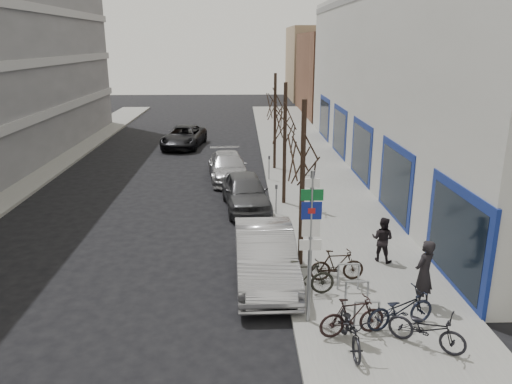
{
  "coord_description": "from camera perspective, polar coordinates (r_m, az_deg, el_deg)",
  "views": [
    {
      "loc": [
        0.71,
        -11.47,
        7.14
      ],
      "look_at": [
        1.21,
        5.56,
        2.0
      ],
      "focal_mm": 35.0,
      "sensor_mm": 36.0,
      "label": 1
    }
  ],
  "objects": [
    {
      "name": "tree_far",
      "position": [
        28.19,
        2.21,
        10.6
      ],
      "size": [
        1.8,
        1.8,
        5.5
      ],
      "color": "black",
      "rests_on": "ground"
    },
    {
      "name": "parked_car_back",
      "position": [
        26.85,
        -3.22,
        2.9
      ],
      "size": [
        2.51,
        5.07,
        1.42
      ],
      "primitive_type": "imported",
      "rotation": [
        0.0,
        0.0,
        0.11
      ],
      "color": "#A4A4A9",
      "rests_on": "ground"
    },
    {
      "name": "meter_mid",
      "position": [
        20.96,
        2.33,
        -0.49
      ],
      "size": [
        0.1,
        0.08,
        1.27
      ],
      "color": "gray",
      "rests_on": "sidewalk_east"
    },
    {
      "name": "tan_building_far",
      "position": [
        67.74,
        9.5,
        14.34
      ],
      "size": [
        13.0,
        12.0,
        9.0
      ],
      "primitive_type": "cube",
      "color": "#937A5B",
      "rests_on": "ground"
    },
    {
      "name": "highway_sign_pole",
      "position": [
        12.49,
        6.25,
        -5.33
      ],
      "size": [
        0.55,
        0.1,
        4.2
      ],
      "color": "gray",
      "rests_on": "ground"
    },
    {
      "name": "tree_near",
      "position": [
        15.39,
        5.43,
        5.34
      ],
      "size": [
        1.8,
        1.8,
        5.5
      ],
      "color": "black",
      "rests_on": "ground"
    },
    {
      "name": "tree_mid",
      "position": [
        21.76,
        3.36,
        8.74
      ],
      "size": [
        1.8,
        1.8,
        5.5
      ],
      "color": "black",
      "rests_on": "ground"
    },
    {
      "name": "bike_mid_inner",
      "position": [
        14.51,
        5.49,
        -9.66
      ],
      "size": [
        1.82,
        0.63,
        1.09
      ],
      "primitive_type": "imported",
      "rotation": [
        0.0,
        0.0,
        1.62
      ],
      "color": "black",
      "rests_on": "sidewalk_east"
    },
    {
      "name": "meter_back",
      "position": [
        26.25,
        1.51,
        3.07
      ],
      "size": [
        0.1,
        0.08,
        1.27
      ],
      "color": "gray",
      "rests_on": "sidewalk_east"
    },
    {
      "name": "bike_near_left",
      "position": [
        12.36,
        10.82,
        -14.85
      ],
      "size": [
        0.63,
        1.88,
        1.13
      ],
      "primitive_type": "imported",
      "rotation": [
        0.0,
        0.0,
        0.04
      ],
      "color": "black",
      "rests_on": "sidewalk_east"
    },
    {
      "name": "ground",
      "position": [
        13.52,
        -4.6,
        -15.13
      ],
      "size": [
        120.0,
        120.0,
        0.0
      ],
      "primitive_type": "plane",
      "color": "black",
      "rests_on": "ground"
    },
    {
      "name": "bike_near_right",
      "position": [
        12.85,
        10.96,
        -13.75
      ],
      "size": [
        1.8,
        0.86,
        1.05
      ],
      "primitive_type": "imported",
      "rotation": [
        0.0,
        0.0,
        1.78
      ],
      "color": "black",
      "rests_on": "sidewalk_east"
    },
    {
      "name": "bike_far_inner",
      "position": [
        15.46,
        9.23,
        -8.22
      ],
      "size": [
        1.7,
        0.58,
        1.02
      ],
      "primitive_type": "imported",
      "rotation": [
        0.0,
        0.0,
        1.62
      ],
      "color": "black",
      "rests_on": "sidewalk_east"
    },
    {
      "name": "bike_mid_curb",
      "position": [
        13.44,
        16.19,
        -12.42
      ],
      "size": [
        1.99,
        1.11,
        1.16
      ],
      "primitive_type": "imported",
      "rotation": [
        0.0,
        0.0,
        1.87
      ],
      "color": "black",
      "rests_on": "sidewalk_east"
    },
    {
      "name": "brick_building_far",
      "position": [
        53.01,
        12.04,
        13.04
      ],
      "size": [
        12.0,
        14.0,
        8.0
      ],
      "primitive_type": "cube",
      "color": "brown",
      "rests_on": "ground"
    },
    {
      "name": "lane_car",
      "position": [
        35.68,
        -8.24,
        6.28
      ],
      "size": [
        3.09,
        5.55,
        1.47
      ],
      "primitive_type": "imported",
      "rotation": [
        0.0,
        0.0,
        -0.13
      ],
      "color": "black",
      "rests_on": "ground"
    },
    {
      "name": "pedestrian_far",
      "position": [
        17.0,
        14.25,
        -5.22
      ],
      "size": [
        0.68,
        0.63,
        1.54
      ],
      "primitive_type": "imported",
      "rotation": [
        0.0,
        0.0,
        2.56
      ],
      "color": "black",
      "rests_on": "sidewalk_east"
    },
    {
      "name": "sidewalk_east",
      "position": [
        22.91,
        7.92,
        -1.33
      ],
      "size": [
        5.0,
        70.0,
        0.15
      ],
      "primitive_type": "cube",
      "color": "slate",
      "rests_on": "ground"
    },
    {
      "name": "parked_car_mid",
      "position": [
        22.1,
        -1.21,
        0.07
      ],
      "size": [
        2.41,
        4.8,
        1.57
      ],
      "primitive_type": "imported",
      "rotation": [
        0.0,
        0.0,
        0.12
      ],
      "color": "#444548",
      "rests_on": "ground"
    },
    {
      "name": "bike_far_curb",
      "position": [
        12.84,
        18.97,
        -14.24
      ],
      "size": [
        1.83,
        1.51,
        1.13
      ],
      "primitive_type": "imported",
      "rotation": [
        0.0,
        0.0,
        0.96
      ],
      "color": "black",
      "rests_on": "sidewalk_east"
    },
    {
      "name": "bike_rack",
      "position": [
        14.04,
        11.45,
        -11.06
      ],
      "size": [
        0.66,
        2.26,
        0.83
      ],
      "color": "gray",
      "rests_on": "sidewalk_east"
    },
    {
      "name": "parked_car_front",
      "position": [
        15.46,
        1.03,
        -7.25
      ],
      "size": [
        1.94,
        5.16,
        1.68
      ],
      "primitive_type": "imported",
      "rotation": [
        0.0,
        0.0,
        0.03
      ],
      "color": "#AAAAAF",
      "rests_on": "ground"
    },
    {
      "name": "meter_front",
      "position": [
        15.81,
        3.7,
        -6.42
      ],
      "size": [
        0.1,
        0.08,
        1.27
      ],
      "color": "gray",
      "rests_on": "sidewalk_east"
    },
    {
      "name": "pedestrian_near",
      "position": [
        14.47,
        18.65,
        -8.79
      ],
      "size": [
        0.83,
        0.79,
        1.91
      ],
      "primitive_type": "imported",
      "rotation": [
        0.0,
        0.0,
        3.81
      ],
      "color": "black",
      "rests_on": "sidewalk_east"
    }
  ]
}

